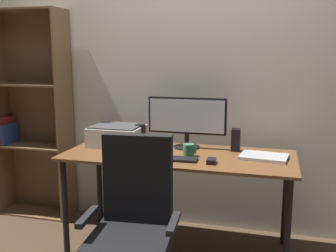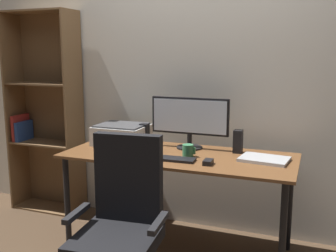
% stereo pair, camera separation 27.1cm
% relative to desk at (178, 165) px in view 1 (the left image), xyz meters
% --- Properties ---
extents(ground_plane, '(12.00, 12.00, 0.00)m').
position_rel_desk_xyz_m(ground_plane, '(0.00, 0.00, -0.66)').
color(ground_plane, '#4C3826').
extents(back_wall, '(6.40, 0.10, 2.60)m').
position_rel_desk_xyz_m(back_wall, '(0.00, 0.52, 0.64)').
color(back_wall, silver).
rests_on(back_wall, ground).
extents(desk, '(1.67, 0.70, 0.74)m').
position_rel_desk_xyz_m(desk, '(0.00, 0.00, 0.00)').
color(desk, brown).
rests_on(desk, ground).
extents(monitor, '(0.61, 0.20, 0.39)m').
position_rel_desk_xyz_m(monitor, '(0.02, 0.21, 0.31)').
color(monitor, black).
rests_on(monitor, desk).
extents(keyboard, '(0.29, 0.12, 0.02)m').
position_rel_desk_xyz_m(keyboard, '(0.03, -0.16, 0.09)').
color(keyboard, black).
rests_on(keyboard, desk).
extents(mouse, '(0.06, 0.10, 0.03)m').
position_rel_desk_xyz_m(mouse, '(0.27, -0.18, 0.10)').
color(mouse, black).
rests_on(mouse, desk).
extents(coffee_mug, '(0.09, 0.08, 0.09)m').
position_rel_desk_xyz_m(coffee_mug, '(0.09, -0.04, 0.13)').
color(coffee_mug, '#387F51').
rests_on(coffee_mug, desk).
extents(laptop, '(0.35, 0.27, 0.02)m').
position_rel_desk_xyz_m(laptop, '(0.61, 0.05, 0.09)').
color(laptop, '#B7BABC').
rests_on(laptop, desk).
extents(speaker_left, '(0.06, 0.07, 0.17)m').
position_rel_desk_xyz_m(speaker_left, '(-0.36, 0.20, 0.17)').
color(speaker_left, black).
rests_on(speaker_left, desk).
extents(speaker_right, '(0.06, 0.07, 0.17)m').
position_rel_desk_xyz_m(speaker_right, '(0.39, 0.20, 0.17)').
color(speaker_right, black).
rests_on(speaker_right, desk).
extents(printer, '(0.40, 0.34, 0.16)m').
position_rel_desk_xyz_m(printer, '(-0.54, 0.15, 0.16)').
color(printer, silver).
rests_on(printer, desk).
extents(office_chair, '(0.54, 0.54, 1.01)m').
position_rel_desk_xyz_m(office_chair, '(-0.07, -0.78, -0.20)').
color(office_chair, '#232326').
rests_on(office_chair, ground).
extents(bookshelf, '(0.68, 0.28, 1.83)m').
position_rel_desk_xyz_m(bookshelf, '(-1.44, 0.35, 0.25)').
color(bookshelf, brown).
rests_on(bookshelf, ground).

